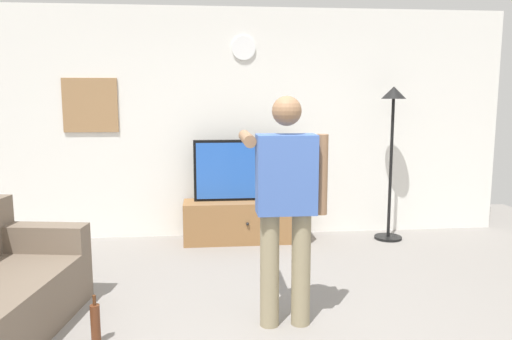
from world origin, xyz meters
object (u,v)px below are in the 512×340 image
at_px(framed_picture, 90,105).
at_px(television, 246,170).
at_px(tv_stand, 246,221).
at_px(wall_clock, 244,48).
at_px(floor_lamp, 392,131).
at_px(person_standing_nearer_lamp, 286,198).
at_px(beverage_bottle, 95,324).

bearing_deg(framed_picture, television, -8.02).
distance_m(tv_stand, wall_clock, 2.01).
distance_m(tv_stand, floor_lamp, 1.98).
distance_m(framed_picture, floor_lamp, 3.48).
bearing_deg(framed_picture, wall_clock, -0.16).
height_order(tv_stand, television, television).
distance_m(tv_stand, framed_picture, 2.23).
xyz_separation_m(wall_clock, person_standing_nearer_lamp, (0.12, -2.45, -1.27)).
distance_m(television, framed_picture, 1.93).
bearing_deg(person_standing_nearer_lamp, tv_stand, 93.05).
xyz_separation_m(television, beverage_bottle, (-1.22, -2.38, -0.69)).
bearing_deg(tv_stand, person_standing_nearer_lamp, -86.95).
distance_m(television, beverage_bottle, 2.76).
xyz_separation_m(tv_stand, person_standing_nearer_lamp, (0.12, -2.16, 0.72)).
distance_m(wall_clock, beverage_bottle, 3.57).
bearing_deg(wall_clock, television, -90.00).
bearing_deg(television, beverage_bottle, -117.15).
bearing_deg(television, person_standing_nearer_lamp, -87.02).
relative_size(television, wall_clock, 4.32).
relative_size(television, person_standing_nearer_lamp, 0.71).
distance_m(tv_stand, television, 0.59).
height_order(tv_stand, person_standing_nearer_lamp, person_standing_nearer_lamp).
relative_size(framed_picture, floor_lamp, 0.35).
distance_m(floor_lamp, person_standing_nearer_lamp, 2.64).
bearing_deg(television, tv_stand, -90.00).
distance_m(framed_picture, person_standing_nearer_lamp, 3.15).
bearing_deg(television, framed_picture, 171.98).
distance_m(person_standing_nearer_lamp, beverage_bottle, 1.57).
height_order(person_standing_nearer_lamp, beverage_bottle, person_standing_nearer_lamp).
xyz_separation_m(wall_clock, floor_lamp, (1.69, -0.36, -0.95)).
bearing_deg(television, wall_clock, 90.00).
height_order(wall_clock, floor_lamp, wall_clock).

